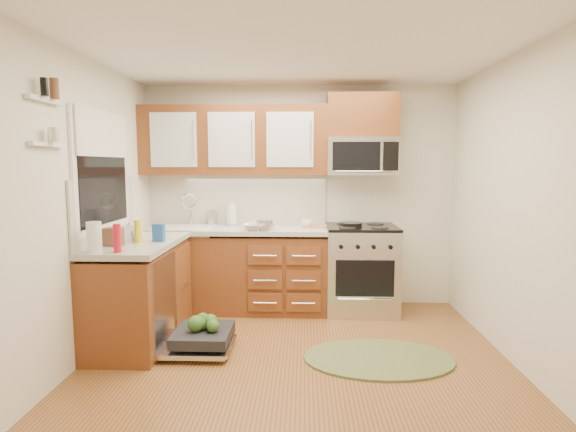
{
  "coord_description": "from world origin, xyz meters",
  "views": [
    {
      "loc": [
        0.05,
        -3.42,
        1.61
      ],
      "look_at": [
        -0.1,
        0.85,
        1.12
      ],
      "focal_mm": 28.0,
      "sensor_mm": 36.0,
      "label": 1
    }
  ],
  "objects_px": {
    "rug": "(379,358)",
    "cup": "(307,223)",
    "stock_pot": "(265,225)",
    "sink": "(186,239)",
    "upper_cabinets": "(234,141)",
    "cutting_board": "(316,227)",
    "skillet": "(351,225)",
    "bowl_a": "(256,227)",
    "dishwasher": "(199,339)",
    "paper_towel_roll": "(94,237)",
    "microwave": "(362,156)",
    "range": "(361,269)",
    "bowl_b": "(262,226)"
  },
  "relations": [
    {
      "from": "upper_cabinets",
      "to": "microwave",
      "type": "distance_m",
      "value": 1.42
    },
    {
      "from": "range",
      "to": "cutting_board",
      "type": "relative_size",
      "value": 3.44
    },
    {
      "from": "range",
      "to": "sink",
      "type": "relative_size",
      "value": 1.53
    },
    {
      "from": "stock_pot",
      "to": "upper_cabinets",
      "type": "bearing_deg",
      "value": 135.72
    },
    {
      "from": "paper_towel_roll",
      "to": "stock_pot",
      "type": "bearing_deg",
      "value": 45.37
    },
    {
      "from": "paper_towel_roll",
      "to": "range",
      "type": "bearing_deg",
      "value": 32.63
    },
    {
      "from": "upper_cabinets",
      "to": "paper_towel_roll",
      "type": "xyz_separation_m",
      "value": [
        -0.86,
        -1.59,
        -0.83
      ]
    },
    {
      "from": "stock_pot",
      "to": "range",
      "type": "bearing_deg",
      "value": 11.41
    },
    {
      "from": "range",
      "to": "skillet",
      "type": "distance_m",
      "value": 0.52
    },
    {
      "from": "cutting_board",
      "to": "cup",
      "type": "distance_m",
      "value": 0.1
    },
    {
      "from": "sink",
      "to": "skillet",
      "type": "height_order",
      "value": "skillet"
    },
    {
      "from": "dishwasher",
      "to": "bowl_a",
      "type": "relative_size",
      "value": 2.61
    },
    {
      "from": "microwave",
      "to": "bowl_a",
      "type": "height_order",
      "value": "microwave"
    },
    {
      "from": "cup",
      "to": "paper_towel_roll",
      "type": "bearing_deg",
      "value": -138.64
    },
    {
      "from": "microwave",
      "to": "rug",
      "type": "bearing_deg",
      "value": -90.17
    },
    {
      "from": "range",
      "to": "skillet",
      "type": "relative_size",
      "value": 3.92
    },
    {
      "from": "rug",
      "to": "cup",
      "type": "bearing_deg",
      "value": 114.61
    },
    {
      "from": "range",
      "to": "upper_cabinets",
      "type": "bearing_deg",
      "value": 174.11
    },
    {
      "from": "rug",
      "to": "cup",
      "type": "height_order",
      "value": "cup"
    },
    {
      "from": "range",
      "to": "cup",
      "type": "xyz_separation_m",
      "value": [
        -0.59,
        0.02,
        0.5
      ]
    },
    {
      "from": "sink",
      "to": "stock_pot",
      "type": "height_order",
      "value": "stock_pot"
    },
    {
      "from": "dishwasher",
      "to": "cutting_board",
      "type": "height_order",
      "value": "cutting_board"
    },
    {
      "from": "range",
      "to": "stock_pot",
      "type": "relative_size",
      "value": 4.88
    },
    {
      "from": "upper_cabinets",
      "to": "cutting_board",
      "type": "bearing_deg",
      "value": -6.59
    },
    {
      "from": "sink",
      "to": "rug",
      "type": "bearing_deg",
      "value": -33.01
    },
    {
      "from": "upper_cabinets",
      "to": "cutting_board",
      "type": "distance_m",
      "value": 1.31
    },
    {
      "from": "range",
      "to": "cutting_board",
      "type": "xyz_separation_m",
      "value": [
        -0.5,
        0.04,
        0.46
      ]
    },
    {
      "from": "upper_cabinets",
      "to": "sink",
      "type": "relative_size",
      "value": 3.31
    },
    {
      "from": "range",
      "to": "bowl_a",
      "type": "bearing_deg",
      "value": -170.99
    },
    {
      "from": "rug",
      "to": "bowl_a",
      "type": "height_order",
      "value": "bowl_a"
    },
    {
      "from": "upper_cabinets",
      "to": "rug",
      "type": "distance_m",
      "value": 2.72
    },
    {
      "from": "sink",
      "to": "dishwasher",
      "type": "bearing_deg",
      "value": -70.8
    },
    {
      "from": "skillet",
      "to": "cutting_board",
      "type": "relative_size",
      "value": 0.88
    },
    {
      "from": "paper_towel_roll",
      "to": "bowl_a",
      "type": "relative_size",
      "value": 0.91
    },
    {
      "from": "range",
      "to": "stock_pot",
      "type": "xyz_separation_m",
      "value": [
        -1.04,
        -0.21,
        0.51
      ]
    },
    {
      "from": "cup",
      "to": "microwave",
      "type": "bearing_deg",
      "value": 9.33
    },
    {
      "from": "bowl_b",
      "to": "rug",
      "type": "bearing_deg",
      "value": -45.48
    },
    {
      "from": "rug",
      "to": "bowl_b",
      "type": "relative_size",
      "value": 4.7
    },
    {
      "from": "upper_cabinets",
      "to": "stock_pot",
      "type": "relative_size",
      "value": 10.54
    },
    {
      "from": "bowl_a",
      "to": "cup",
      "type": "height_order",
      "value": "cup"
    },
    {
      "from": "sink",
      "to": "dishwasher",
      "type": "distance_m",
      "value": 1.38
    },
    {
      "from": "dishwasher",
      "to": "skillet",
      "type": "distance_m",
      "value": 1.97
    },
    {
      "from": "dishwasher",
      "to": "skillet",
      "type": "height_order",
      "value": "skillet"
    },
    {
      "from": "range",
      "to": "sink",
      "type": "xyz_separation_m",
      "value": [
        -1.93,
        -0.01,
        0.33
      ]
    },
    {
      "from": "range",
      "to": "cup",
      "type": "bearing_deg",
      "value": 177.8
    },
    {
      "from": "stock_pot",
      "to": "sink",
      "type": "bearing_deg",
      "value": 167.32
    },
    {
      "from": "upper_cabinets",
      "to": "bowl_a",
      "type": "relative_size",
      "value": 7.64
    },
    {
      "from": "upper_cabinets",
      "to": "cup",
      "type": "bearing_deg",
      "value": -8.56
    },
    {
      "from": "rug",
      "to": "paper_towel_roll",
      "type": "distance_m",
      "value": 2.49
    },
    {
      "from": "range",
      "to": "rug",
      "type": "xyz_separation_m",
      "value": [
        -0.0,
        -1.26,
        -0.46
      ]
    }
  ]
}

